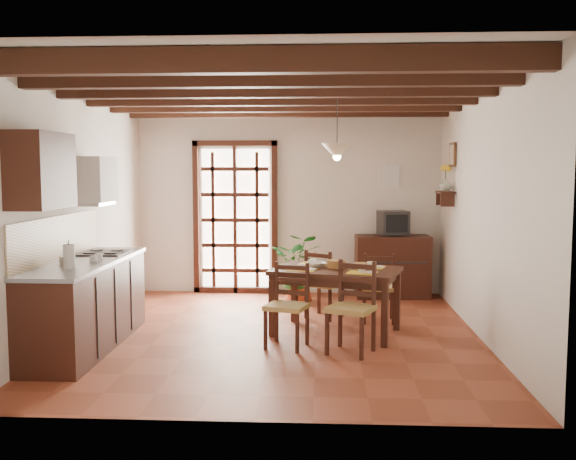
# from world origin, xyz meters

# --- Properties ---
(ground_plane) EXTENTS (5.00, 5.00, 0.00)m
(ground_plane) POSITION_xyz_m (0.00, 0.00, 0.00)
(ground_plane) COLOR brown
(room_shell) EXTENTS (4.52, 5.02, 2.81)m
(room_shell) POSITION_xyz_m (0.00, 0.00, 1.82)
(room_shell) COLOR silver
(room_shell) RESTS_ON ground_plane
(ceiling_beams) EXTENTS (4.50, 4.34, 0.20)m
(ceiling_beams) POSITION_xyz_m (0.00, 0.00, 2.69)
(ceiling_beams) COLOR black
(ceiling_beams) RESTS_ON room_shell
(french_door) EXTENTS (1.26, 0.11, 2.32)m
(french_door) POSITION_xyz_m (-0.80, 2.45, 1.18)
(french_door) COLOR white
(french_door) RESTS_ON ground_plane
(kitchen_counter) EXTENTS (0.64, 2.25, 1.38)m
(kitchen_counter) POSITION_xyz_m (-1.96, -0.60, 0.47)
(kitchen_counter) COLOR black
(kitchen_counter) RESTS_ON ground_plane
(upper_cabinet) EXTENTS (0.35, 0.80, 0.70)m
(upper_cabinet) POSITION_xyz_m (-2.08, -1.30, 1.85)
(upper_cabinet) COLOR black
(upper_cabinet) RESTS_ON room_shell
(range_hood) EXTENTS (0.38, 0.60, 0.54)m
(range_hood) POSITION_xyz_m (-2.05, -0.05, 1.73)
(range_hood) COLOR white
(range_hood) RESTS_ON room_shell
(counter_items) EXTENTS (0.50, 1.43, 0.25)m
(counter_items) POSITION_xyz_m (-1.95, -0.51, 0.96)
(counter_items) COLOR black
(counter_items) RESTS_ON kitchen_counter
(dining_table) EXTENTS (1.56, 1.23, 0.74)m
(dining_table) POSITION_xyz_m (0.66, 0.10, 0.65)
(dining_table) COLOR #371B12
(dining_table) RESTS_ON ground_plane
(chair_near_left) EXTENTS (0.50, 0.48, 0.88)m
(chair_near_left) POSITION_xyz_m (0.14, -0.48, 0.27)
(chair_near_left) COLOR #AA8B48
(chair_near_left) RESTS_ON ground_plane
(chair_near_right) EXTENTS (0.56, 0.55, 0.93)m
(chair_near_right) POSITION_xyz_m (0.80, -0.67, 0.29)
(chair_near_right) COLOR #AA8B48
(chair_near_right) RESTS_ON ground_plane
(chair_far_left) EXTENTS (0.53, 0.53, 0.86)m
(chair_far_left) POSITION_xyz_m (0.52, 0.87, 0.27)
(chair_far_left) COLOR #AA8B48
(chair_far_left) RESTS_ON ground_plane
(chair_far_right) EXTENTS (0.41, 0.39, 0.86)m
(chair_far_right) POSITION_xyz_m (1.19, 0.68, 0.27)
(chair_far_right) COLOR #AA8B48
(chair_far_right) RESTS_ON ground_plane
(table_setting) EXTENTS (1.00, 0.67, 0.09)m
(table_setting) POSITION_xyz_m (0.66, 0.10, 0.77)
(table_setting) COLOR yellow
(table_setting) RESTS_ON dining_table
(table_bowl) EXTENTS (0.28, 0.28, 0.05)m
(table_bowl) POSITION_xyz_m (0.44, 0.22, 0.77)
(table_bowl) COLOR white
(table_bowl) RESTS_ON dining_table
(sideboard) EXTENTS (1.08, 0.52, 0.90)m
(sideboard) POSITION_xyz_m (1.52, 2.23, 0.45)
(sideboard) COLOR black
(sideboard) RESTS_ON ground_plane
(crt_tv) EXTENTS (0.46, 0.43, 0.34)m
(crt_tv) POSITION_xyz_m (1.52, 2.22, 1.09)
(crt_tv) COLOR black
(crt_tv) RESTS_ON sideboard
(fuse_box) EXTENTS (0.25, 0.03, 0.32)m
(fuse_box) POSITION_xyz_m (1.50, 2.48, 1.75)
(fuse_box) COLOR white
(fuse_box) RESTS_ON room_shell
(plant_pot) EXTENTS (0.39, 0.39, 0.24)m
(plant_pot) POSITION_xyz_m (0.17, 1.89, 0.11)
(plant_pot) COLOR #9C3416
(plant_pot) RESTS_ON ground_plane
(potted_plant) EXTENTS (2.04, 1.83, 2.03)m
(potted_plant) POSITION_xyz_m (0.17, 1.89, 0.57)
(potted_plant) COLOR #144C19
(potted_plant) RESTS_ON ground_plane
(wall_shelf) EXTENTS (0.20, 0.42, 0.20)m
(wall_shelf) POSITION_xyz_m (2.14, 1.60, 1.51)
(wall_shelf) COLOR black
(wall_shelf) RESTS_ON room_shell
(shelf_vase) EXTENTS (0.15, 0.15, 0.15)m
(shelf_vase) POSITION_xyz_m (2.14, 1.60, 1.65)
(shelf_vase) COLOR #B2BFB2
(shelf_vase) RESTS_ON wall_shelf
(shelf_flowers) EXTENTS (0.14, 0.14, 0.36)m
(shelf_flowers) POSITION_xyz_m (2.14, 1.60, 1.86)
(shelf_flowers) COLOR yellow
(shelf_flowers) RESTS_ON shelf_vase
(framed_picture) EXTENTS (0.03, 0.32, 0.32)m
(framed_picture) POSITION_xyz_m (2.22, 1.60, 2.05)
(framed_picture) COLOR brown
(framed_picture) RESTS_ON room_shell
(pendant_lamp) EXTENTS (0.36, 0.36, 0.84)m
(pendant_lamp) POSITION_xyz_m (0.66, 0.20, 2.08)
(pendant_lamp) COLOR black
(pendant_lamp) RESTS_ON room_shell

